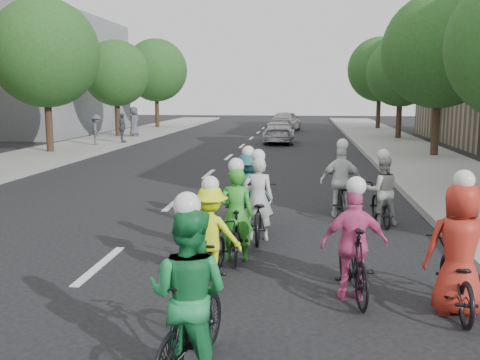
% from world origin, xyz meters
% --- Properties ---
extents(ground, '(120.00, 120.00, 0.00)m').
position_xyz_m(ground, '(0.00, 0.00, 0.00)').
color(ground, black).
rests_on(ground, ground).
extents(curb_left, '(0.18, 80.00, 0.18)m').
position_xyz_m(curb_left, '(-6.05, 10.00, 0.09)').
color(curb_left, '#999993').
rests_on(curb_left, ground).
extents(sidewalk_right, '(4.00, 80.00, 0.15)m').
position_xyz_m(sidewalk_right, '(8.00, 10.00, 0.07)').
color(sidewalk_right, gray).
rests_on(sidewalk_right, ground).
extents(curb_right, '(0.18, 80.00, 0.18)m').
position_xyz_m(curb_right, '(6.05, 10.00, 0.09)').
color(curb_right, '#999993').
rests_on(curb_right, ground).
extents(bldg_sw, '(10.00, 14.00, 8.00)m').
position_xyz_m(bldg_sw, '(-16.00, 28.00, 4.00)').
color(bldg_sw, slate).
rests_on(bldg_sw, ground).
extents(tree_l_3, '(4.80, 4.80, 6.93)m').
position_xyz_m(tree_l_3, '(-8.20, 15.00, 4.52)').
color(tree_l_3, black).
rests_on(tree_l_3, ground).
extents(tree_l_4, '(4.00, 4.00, 5.97)m').
position_xyz_m(tree_l_4, '(-8.20, 24.00, 3.96)').
color(tree_l_4, black).
rests_on(tree_l_4, ground).
extents(tree_l_5, '(4.80, 4.80, 6.93)m').
position_xyz_m(tree_l_5, '(-8.20, 33.00, 4.52)').
color(tree_l_5, black).
rests_on(tree_l_5, ground).
extents(tree_r_1, '(4.80, 4.80, 6.93)m').
position_xyz_m(tree_r_1, '(8.80, 15.60, 4.52)').
color(tree_r_1, black).
rests_on(tree_r_1, ground).
extents(tree_r_2, '(4.00, 4.00, 5.97)m').
position_xyz_m(tree_r_2, '(8.80, 24.60, 3.96)').
color(tree_r_2, black).
rests_on(tree_r_2, ground).
extents(tree_r_3, '(4.80, 4.80, 6.93)m').
position_xyz_m(tree_r_3, '(8.80, 33.60, 4.52)').
color(tree_r_3, black).
rests_on(tree_r_3, ground).
extents(cyclist_0, '(0.74, 1.91, 1.73)m').
position_xyz_m(cyclist_0, '(2.41, 1.94, 0.57)').
color(cyclist_0, black).
rests_on(cyclist_0, ground).
extents(cyclist_1, '(0.94, 1.75, 1.86)m').
position_xyz_m(cyclist_1, '(2.18, -3.19, 0.70)').
color(cyclist_1, black).
rests_on(cyclist_1, ground).
extents(cyclist_2, '(0.95, 1.55, 1.57)m').
position_xyz_m(cyclist_2, '(1.91, -0.40, 0.57)').
color(cyclist_2, black).
rests_on(cyclist_2, ground).
extents(cyclist_3, '(0.94, 1.76, 1.69)m').
position_xyz_m(cyclist_3, '(3.94, -0.92, 0.62)').
color(cyclist_3, black).
rests_on(cyclist_3, ground).
extents(cyclist_4, '(0.85, 1.71, 1.84)m').
position_xyz_m(cyclist_4, '(5.20, -1.25, 0.64)').
color(cyclist_4, black).
rests_on(cyclist_4, ground).
extents(cyclist_5, '(0.61, 1.51, 1.73)m').
position_xyz_m(cyclist_5, '(2.17, 0.58, 0.60)').
color(cyclist_5, black).
rests_on(cyclist_5, ground).
extents(cyclist_6, '(0.76, 1.66, 1.62)m').
position_xyz_m(cyclist_6, '(4.91, 3.40, 0.57)').
color(cyclist_6, black).
rests_on(cyclist_6, ground).
extents(cyclist_7, '(1.04, 1.68, 1.70)m').
position_xyz_m(cyclist_7, '(2.13, 2.81, 0.66)').
color(cyclist_7, black).
rests_on(cyclist_7, ground).
extents(cyclist_8, '(0.95, 1.76, 1.77)m').
position_xyz_m(cyclist_8, '(4.11, 4.07, 0.60)').
color(cyclist_8, black).
rests_on(cyclist_8, ground).
extents(follow_car_lead, '(1.76, 4.19, 1.21)m').
position_xyz_m(follow_car_lead, '(1.86, 21.95, 0.60)').
color(follow_car_lead, '#B7B6BB').
rests_on(follow_car_lead, ground).
extents(follow_car_trail, '(2.45, 4.62, 1.50)m').
position_xyz_m(follow_car_trail, '(1.92, 31.69, 0.75)').
color(follow_car_trail, silver).
rests_on(follow_car_trail, ground).
extents(spectator_0, '(0.94, 1.15, 1.55)m').
position_xyz_m(spectator_0, '(-7.30, 18.25, 0.92)').
color(spectator_0, '#50515E').
rests_on(spectator_0, sidewalk_left).
extents(spectator_1, '(0.59, 0.98, 1.56)m').
position_xyz_m(spectator_1, '(-6.42, 19.70, 0.93)').
color(spectator_1, '#494B56').
rests_on(spectator_1, sidewalk_left).
extents(spectator_2, '(0.61, 0.90, 1.79)m').
position_xyz_m(spectator_2, '(-7.16, 24.00, 1.05)').
color(spectator_2, '#52505E').
rests_on(spectator_2, sidewalk_left).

